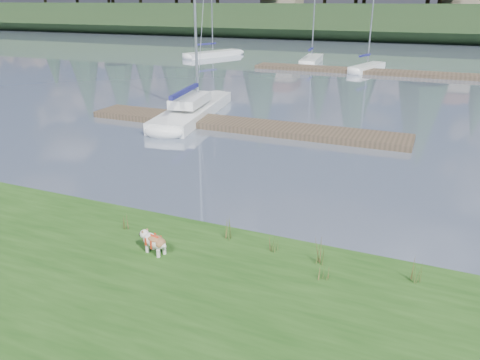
% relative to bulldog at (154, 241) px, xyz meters
% --- Properties ---
extents(ground, '(200.00, 200.00, 0.00)m').
position_rel_bulldog_xyz_m(ground, '(0.87, 33.38, -0.65)').
color(ground, slate).
rests_on(ground, ground).
extents(bank, '(60.00, 9.00, 0.35)m').
position_rel_bulldog_xyz_m(bank, '(0.87, -2.62, -0.48)').
color(bank, '#2A531A').
rests_on(bank, ground).
extents(ridge, '(200.00, 20.00, 5.00)m').
position_rel_bulldog_xyz_m(ridge, '(0.87, 76.38, 1.85)').
color(ridge, black).
rests_on(ridge, ground).
extents(bulldog, '(0.82, 0.45, 0.48)m').
position_rel_bulldog_xyz_m(bulldog, '(0.00, 0.00, 0.00)').
color(bulldog, silver).
rests_on(bulldog, bank).
extents(sailboat_main, '(3.49, 9.83, 13.79)m').
position_rel_bulldog_xyz_m(sailboat_main, '(-6.50, 14.40, -0.23)').
color(sailboat_main, white).
rests_on(sailboat_main, ground).
extents(dock_near, '(16.00, 2.00, 0.30)m').
position_rel_bulldog_xyz_m(dock_near, '(-3.13, 12.38, -0.50)').
color(dock_near, '#4C3D2C').
rests_on(dock_near, ground).
extents(dock_far, '(26.00, 2.20, 0.30)m').
position_rel_bulldog_xyz_m(dock_far, '(2.87, 33.38, -0.50)').
color(dock_far, '#4C3D2C').
rests_on(dock_far, ground).
extents(sailboat_bg_0, '(4.58, 8.02, 11.65)m').
position_rel_bulldog_xyz_m(sailboat_bg_0, '(-17.47, 39.85, -0.33)').
color(sailboat_bg_0, white).
rests_on(sailboat_bg_0, ground).
extents(sailboat_bg_1, '(2.37, 7.63, 11.25)m').
position_rel_bulldog_xyz_m(sailboat_bg_1, '(-6.50, 38.81, -0.32)').
color(sailboat_bg_1, white).
rests_on(sailboat_bg_1, ground).
extents(sailboat_bg_2, '(2.67, 6.07, 9.19)m').
position_rel_bulldog_xyz_m(sailboat_bg_2, '(-0.38, 35.06, -0.32)').
color(sailboat_bg_2, white).
rests_on(sailboat_bg_2, ground).
extents(weed_0, '(0.17, 0.14, 0.61)m').
position_rel_bulldog_xyz_m(weed_0, '(1.25, 1.23, -0.05)').
color(weed_0, '#475B23').
rests_on(weed_0, bank).
extents(weed_1, '(0.17, 0.14, 0.42)m').
position_rel_bulldog_xyz_m(weed_1, '(2.48, 1.17, -0.13)').
color(weed_1, '#475B23').
rests_on(weed_1, bank).
extents(weed_2, '(0.17, 0.14, 0.72)m').
position_rel_bulldog_xyz_m(weed_2, '(3.62, 0.98, -0.00)').
color(weed_2, '#475B23').
rests_on(weed_2, bank).
extents(weed_3, '(0.17, 0.14, 0.50)m').
position_rel_bulldog_xyz_m(weed_3, '(-1.38, 0.74, -0.09)').
color(weed_3, '#475B23').
rests_on(weed_3, bank).
extents(weed_4, '(0.17, 0.14, 0.41)m').
position_rel_bulldog_xyz_m(weed_4, '(3.84, 0.45, -0.13)').
color(weed_4, '#475B23').
rests_on(weed_4, bank).
extents(weed_5, '(0.17, 0.14, 0.68)m').
position_rel_bulldog_xyz_m(weed_5, '(5.63, 1.09, -0.02)').
color(weed_5, '#475B23').
rests_on(weed_5, bank).
extents(mud_lip, '(60.00, 0.50, 0.14)m').
position_rel_bulldog_xyz_m(mud_lip, '(0.87, 1.78, -0.58)').
color(mud_lip, '#33281C').
rests_on(mud_lip, ground).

